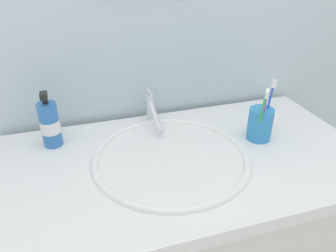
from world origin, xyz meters
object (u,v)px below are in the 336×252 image
(toothbrush_purple, at_px, (264,111))
(toothbrush_green, at_px, (262,114))
(faucet, at_px, (152,111))
(soap_dispenser, at_px, (50,124))
(toothbrush_cup, at_px, (260,124))
(toothbrush_blue, at_px, (268,106))

(toothbrush_purple, bearing_deg, toothbrush_green, -134.89)
(faucet, distance_m, soap_dispenser, 0.33)
(toothbrush_cup, bearing_deg, toothbrush_green, -124.21)
(toothbrush_blue, relative_size, toothbrush_purple, 1.06)
(toothbrush_blue, bearing_deg, soap_dispenser, 166.40)
(faucet, bearing_deg, toothbrush_purple, -36.31)
(toothbrush_green, relative_size, soap_dispenser, 1.05)
(toothbrush_blue, distance_m, toothbrush_green, 0.06)
(faucet, height_order, soap_dispenser, soap_dispenser)
(toothbrush_cup, xyz_separation_m, soap_dispenser, (-0.63, 0.15, 0.02))
(faucet, xyz_separation_m, toothbrush_blue, (0.32, -0.19, 0.06))
(toothbrush_purple, distance_m, soap_dispenser, 0.64)
(faucet, relative_size, soap_dispenser, 0.96)
(soap_dispenser, bearing_deg, toothbrush_blue, -13.60)
(faucet, xyz_separation_m, toothbrush_cup, (0.30, -0.19, 0.00))
(faucet, relative_size, toothbrush_cup, 1.66)
(toothbrush_cup, relative_size, soap_dispenser, 0.58)
(toothbrush_purple, bearing_deg, toothbrush_cup, 66.77)
(toothbrush_blue, height_order, soap_dispenser, toothbrush_blue)
(toothbrush_purple, height_order, soap_dispenser, toothbrush_purple)
(faucet, relative_size, toothbrush_green, 0.91)
(toothbrush_cup, height_order, toothbrush_blue, toothbrush_blue)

